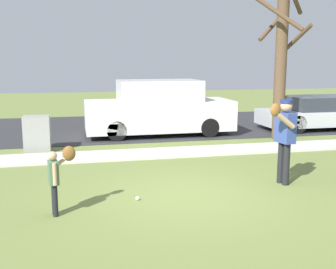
# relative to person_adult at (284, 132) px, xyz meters

# --- Properties ---
(ground_plane) EXTENTS (48.00, 48.00, 0.00)m
(ground_plane) POSITION_rel_person_adult_xyz_m (-2.16, 3.23, -1.10)
(ground_plane) COLOR olive
(sidewalk_strip) EXTENTS (36.00, 1.20, 0.06)m
(sidewalk_strip) POSITION_rel_person_adult_xyz_m (-2.16, 3.33, -1.07)
(sidewalk_strip) COLOR beige
(sidewalk_strip) RESTS_ON ground
(road_surface) EXTENTS (36.00, 6.80, 0.02)m
(road_surface) POSITION_rel_person_adult_xyz_m (-2.16, 8.33, -1.09)
(road_surface) COLOR #2D2D30
(road_surface) RESTS_ON ground
(person_adult) EXTENTS (0.69, 0.74, 1.76)m
(person_adult) POSITION_rel_person_adult_xyz_m (0.00, 0.00, 0.00)
(person_adult) COLOR black
(person_adult) RESTS_ON ground
(person_child) EXTENTS (0.47, 0.49, 1.13)m
(person_child) POSITION_rel_person_adult_xyz_m (-4.48, -0.75, -0.38)
(person_child) COLOR black
(person_child) RESTS_ON ground
(baseball) EXTENTS (0.07, 0.07, 0.07)m
(baseball) POSITION_rel_person_adult_xyz_m (-3.09, -0.35, -1.06)
(baseball) COLOR white
(baseball) RESTS_ON ground
(utility_cabinet) EXTENTS (0.72, 0.54, 1.02)m
(utility_cabinet) POSITION_rel_person_adult_xyz_m (-5.23, 4.42, -0.59)
(utility_cabinet) COLOR gray
(utility_cabinet) RESTS_ON ground
(street_tree_near) EXTENTS (1.84, 1.88, 4.89)m
(street_tree_near) POSITION_rel_person_adult_xyz_m (2.33, 4.69, 1.51)
(street_tree_near) COLOR brown
(street_tree_near) RESTS_ON ground
(parked_van_white) EXTENTS (5.00, 1.95, 1.88)m
(parked_van_white) POSITION_rel_person_adult_xyz_m (-1.34, 6.30, -0.20)
(parked_van_white) COLOR silver
(parked_van_white) RESTS_ON road_surface
(parked_sedan_silver) EXTENTS (4.60, 1.80, 1.23)m
(parked_sedan_silver) POSITION_rel_person_adult_xyz_m (4.87, 6.19, -0.48)
(parked_sedan_silver) COLOR silver
(parked_sedan_silver) RESTS_ON road_surface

